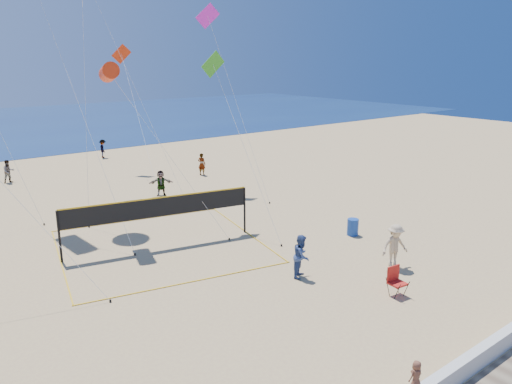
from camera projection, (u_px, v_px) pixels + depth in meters
ground at (326, 357)px, 14.68m from camera, size 120.00×120.00×0.00m
toddler at (416, 376)px, 12.22m from camera, size 0.42×0.30×0.79m
bystander_a at (302, 256)px, 19.89m from camera, size 1.08×1.02×1.76m
bystander_b at (395, 246)px, 20.79m from camera, size 1.37×1.03×1.88m
far_person_1 at (161, 183)px, 31.74m from camera, size 1.56×1.06×1.62m
far_person_2 at (202, 164)px, 37.29m from camera, size 0.64×0.72×1.65m
far_person_3 at (9, 171)px, 34.97m from camera, size 0.85×0.70×1.62m
far_person_4 at (103, 149)px, 43.72m from camera, size 0.82×1.15×1.60m
camp_chair at (395, 279)px, 18.41m from camera, size 0.65×0.78×1.22m
trash_barrel at (353, 227)px, 24.70m from camera, size 0.59×0.59×0.83m
volleyball_net at (159, 213)px, 22.94m from camera, size 10.52×10.41×2.38m
kite_2 at (109, 73)px, 22.69m from camera, size 4.48×4.87×8.37m
kite_4 at (218, 77)px, 25.06m from camera, size 1.40×5.52×8.89m
kite_5 at (211, 27)px, 31.73m from camera, size 1.56×6.46×11.91m
kite_9 at (124, 63)px, 37.07m from camera, size 3.07×10.27×9.54m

